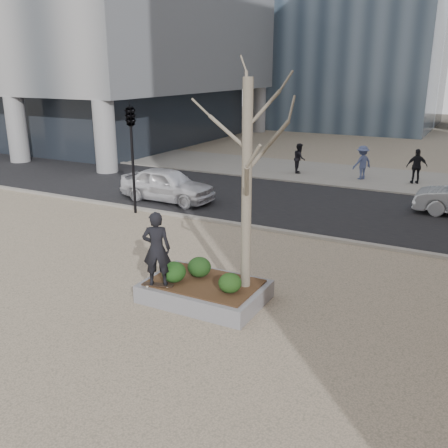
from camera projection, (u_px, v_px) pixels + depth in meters
The scene contains 16 objects.
ground at pixel (172, 292), 13.23m from camera, with size 120.00×120.00×0.00m, color tan.
street at pixel (300, 204), 21.66m from camera, with size 60.00×8.00×0.02m, color black.
far_sidewalk at pixel (343, 175), 27.56m from camera, with size 60.00×6.00×0.02m, color gray.
planter at pixel (205, 291), 12.72m from camera, with size 3.00×2.00×0.45m, color gray.
planter_mulch at pixel (205, 283), 12.64m from camera, with size 2.70×1.70×0.04m, color #382314.
sycamore_tree at pixel (247, 154), 11.45m from camera, with size 2.80×2.80×6.60m, color gray, non-canonical shape.
shrub_left at pixel (174, 272), 12.58m from camera, with size 0.62×0.62×0.53m, color #1A3611.
shrub_middle at pixel (199, 267), 12.89m from camera, with size 0.61×0.61×0.52m, color #103413.
shrub_right at pixel (230, 283), 11.99m from camera, with size 0.56×0.56×0.48m, color black.
skateboard at pixel (158, 286), 12.43m from camera, with size 0.78×0.20×0.07m, color black, non-canonical shape.
skateboarder at pixel (157, 249), 12.13m from camera, with size 0.69×0.45×1.88m, color black.
police_car at pixel (167, 185), 21.94m from camera, with size 1.74×4.31×1.47m, color white.
pedestrian_a at pixel (299, 158), 27.78m from camera, with size 0.80×0.62×1.65m, color black.
pedestrian_b at pixel (362, 163), 26.17m from camera, with size 1.14×0.66×1.77m, color #45527D.
pedestrian_c at pixel (417, 166), 25.19m from camera, with size 1.03×0.43×1.76m, color black.
traffic_light_near at pixel (133, 158), 19.73m from camera, with size 0.60×2.48×4.50m, color black, non-canonical shape.
Camera 1 is at (6.86, -10.04, 5.69)m, focal length 40.00 mm.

